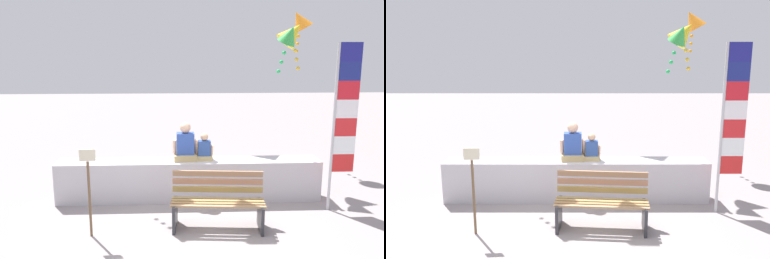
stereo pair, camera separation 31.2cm
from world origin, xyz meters
TOP-DOWN VIEW (x-y plane):
  - ground_plane at (0.00, 0.00)m, footprint 40.00×40.00m
  - seawall_ledge at (0.00, 1.36)m, footprint 5.01×0.55m
  - park_bench at (0.42, 0.12)m, footprint 1.54×0.73m
  - person_adult at (-0.07, 1.40)m, footprint 0.48×0.35m
  - person_child at (0.29, 1.40)m, footprint 0.34×0.25m
  - flag_banner at (2.64, 0.73)m, footprint 0.43×0.05m
  - kite_green at (2.08, 2.21)m, footprint 0.63×0.64m
  - kite_yellow at (2.25, 2.59)m, footprint 0.70×0.70m
  - kite_orange at (2.75, 3.73)m, footprint 0.71×0.72m
  - sign_post at (-1.58, -0.12)m, footprint 0.24×0.04m

SIDE VIEW (x-z plane):
  - ground_plane at x=0.00m, z-range 0.00..0.00m
  - seawall_ledge at x=0.00m, z-range 0.00..0.78m
  - park_bench at x=0.42m, z-range -0.03..0.85m
  - sign_post at x=-1.58m, z-range 0.12..1.52m
  - person_child at x=0.29m, z-range 0.72..1.24m
  - person_adult at x=-0.07m, z-range 0.70..1.43m
  - flag_banner at x=2.64m, z-range 0.23..3.21m
  - kite_green at x=2.08m, z-range 2.63..3.63m
  - kite_yellow at x=2.25m, z-range 2.63..3.73m
  - kite_orange at x=2.75m, z-range 2.99..4.06m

